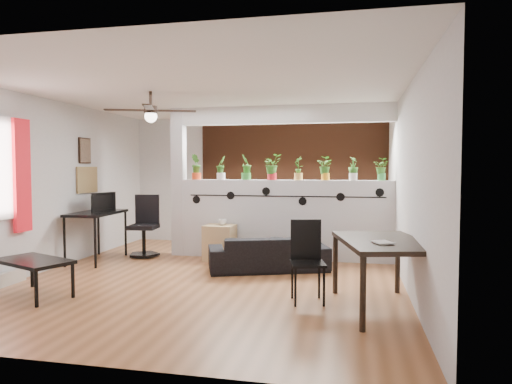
% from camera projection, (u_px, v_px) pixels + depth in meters
% --- Properties ---
extents(room_shell, '(6.30, 7.10, 2.90)m').
position_uv_depth(room_shell, '(214.00, 186.00, 6.42)').
color(room_shell, brown).
rests_on(room_shell, ground).
extents(partition_wall, '(3.60, 0.18, 1.35)m').
position_uv_depth(partition_wall, '(285.00, 220.00, 7.76)').
color(partition_wall, '#BCBCC1').
rests_on(partition_wall, ground).
extents(ceiling_header, '(3.60, 0.18, 0.30)m').
position_uv_depth(ceiling_header, '(285.00, 115.00, 7.66)').
color(ceiling_header, silver).
rests_on(ceiling_header, room_shell).
extents(pier_column, '(0.22, 0.20, 2.60)m').
position_uv_depth(pier_column, '(179.00, 182.00, 8.12)').
color(pier_column, '#BCBCC1').
rests_on(pier_column, ground).
extents(brick_panel, '(3.90, 0.05, 2.60)m').
position_uv_depth(brick_panel, '(296.00, 181.00, 9.16)').
color(brick_panel, '#B05A33').
rests_on(brick_panel, ground).
extents(vine_decal, '(3.31, 0.01, 0.30)m').
position_uv_depth(vine_decal, '(284.00, 196.00, 7.64)').
color(vine_decal, black).
rests_on(vine_decal, partition_wall).
extents(corkboard, '(0.03, 0.60, 0.45)m').
position_uv_depth(corkboard, '(87.00, 180.00, 7.88)').
color(corkboard, olive).
rests_on(corkboard, room_shell).
extents(framed_art, '(0.03, 0.34, 0.44)m').
position_uv_depth(framed_art, '(85.00, 151.00, 7.81)').
color(framed_art, '#8C7259').
rests_on(framed_art, room_shell).
extents(ceiling_fan, '(1.19, 1.19, 0.43)m').
position_uv_depth(ceiling_fan, '(151.00, 112.00, 6.24)').
color(ceiling_fan, black).
rests_on(ceiling_fan, room_shell).
extents(potted_plant_0, '(0.27, 0.29, 0.45)m').
position_uv_depth(potted_plant_0, '(196.00, 166.00, 8.04)').
color(potted_plant_0, '#E1411A').
rests_on(potted_plant_0, partition_wall).
extents(potted_plant_1, '(0.25, 0.27, 0.42)m').
position_uv_depth(potted_plant_1, '(221.00, 167.00, 7.94)').
color(potted_plant_1, white).
rests_on(potted_plant_1, partition_wall).
extents(potted_plant_2, '(0.25, 0.28, 0.45)m').
position_uv_depth(potted_plant_2, '(246.00, 166.00, 7.85)').
color(potted_plant_2, green).
rests_on(potted_plant_2, partition_wall).
extents(potted_plant_3, '(0.29, 0.28, 0.44)m').
position_uv_depth(potted_plant_3, '(272.00, 166.00, 7.76)').
color(potted_plant_3, red).
rests_on(potted_plant_3, partition_wall).
extents(potted_plant_4, '(0.23, 0.25, 0.40)m').
position_uv_depth(potted_plant_4, '(298.00, 167.00, 7.66)').
color(potted_plant_4, '#E3AA50').
rests_on(potted_plant_4, partition_wall).
extents(potted_plant_5, '(0.25, 0.23, 0.40)m').
position_uv_depth(potted_plant_5, '(325.00, 168.00, 7.57)').
color(potted_plant_5, orange).
rests_on(potted_plant_5, partition_wall).
extents(potted_plant_6, '(0.17, 0.20, 0.39)m').
position_uv_depth(potted_plant_6, '(353.00, 168.00, 7.48)').
color(potted_plant_6, white).
rests_on(potted_plant_6, partition_wall).
extents(potted_plant_7, '(0.22, 0.20, 0.37)m').
position_uv_depth(potted_plant_7, '(382.00, 168.00, 7.39)').
color(potted_plant_7, green).
rests_on(potted_plant_7, partition_wall).
extents(sofa, '(1.84, 1.21, 0.50)m').
position_uv_depth(sofa, '(268.00, 254.00, 6.93)').
color(sofa, black).
rests_on(sofa, ground).
extents(cube_shelf, '(0.50, 0.45, 0.60)m').
position_uv_depth(cube_shelf, '(220.00, 243.00, 7.66)').
color(cube_shelf, tan).
rests_on(cube_shelf, ground).
extents(cup, '(0.15, 0.15, 0.10)m').
position_uv_depth(cup, '(223.00, 222.00, 7.63)').
color(cup, gray).
rests_on(cup, cube_shelf).
extents(computer_desk, '(0.65, 1.17, 0.83)m').
position_uv_depth(computer_desk, '(97.00, 216.00, 7.59)').
color(computer_desk, black).
rests_on(computer_desk, ground).
extents(monitor, '(0.31, 0.12, 0.17)m').
position_uv_depth(monitor, '(101.00, 206.00, 7.73)').
color(monitor, black).
rests_on(monitor, computer_desk).
extents(office_chair, '(0.55, 0.55, 1.06)m').
position_uv_depth(office_chair, '(145.00, 230.00, 8.00)').
color(office_chair, black).
rests_on(office_chair, ground).
extents(dining_table, '(1.16, 1.57, 0.77)m').
position_uv_depth(dining_table, '(383.00, 247.00, 4.96)').
color(dining_table, black).
rests_on(dining_table, ground).
extents(book, '(0.25, 0.28, 0.02)m').
position_uv_depth(book, '(375.00, 243.00, 4.69)').
color(book, gray).
rests_on(book, dining_table).
extents(folding_chair, '(0.46, 0.46, 0.94)m').
position_uv_depth(folding_chair, '(307.00, 253.00, 5.33)').
color(folding_chair, black).
rests_on(folding_chair, ground).
extents(coffee_table, '(1.10, 0.86, 0.45)m').
position_uv_depth(coffee_table, '(34.00, 263.00, 5.50)').
color(coffee_table, black).
rests_on(coffee_table, ground).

